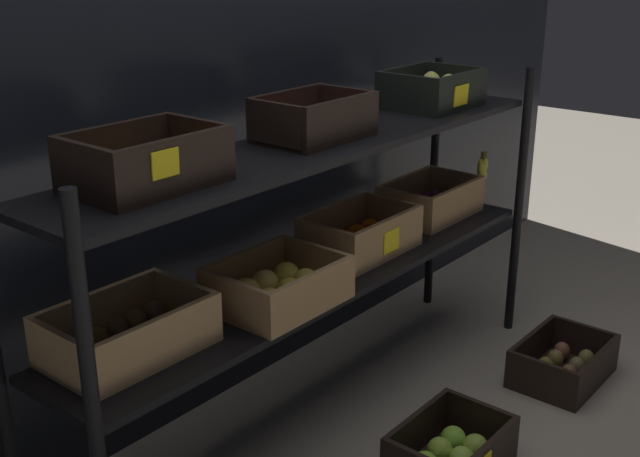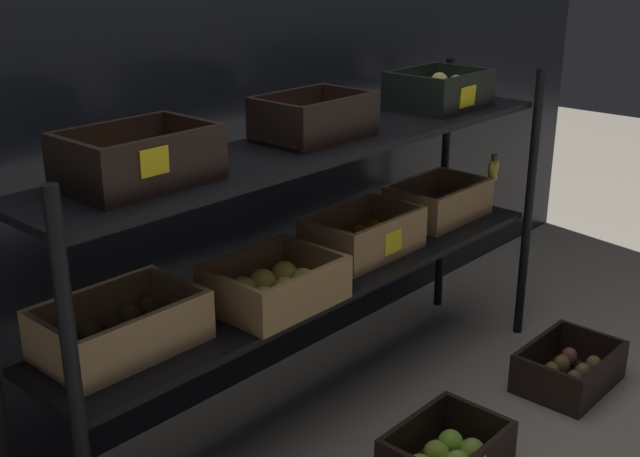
{
  "view_description": "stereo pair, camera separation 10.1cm",
  "coord_description": "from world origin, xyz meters",
  "views": [
    {
      "loc": [
        -1.64,
        -1.35,
        1.38
      ],
      "look_at": [
        0.0,
        0.0,
        0.61
      ],
      "focal_mm": 44.75,
      "sensor_mm": 36.0,
      "label": 1
    },
    {
      "loc": [
        -1.57,
        -1.43,
        1.38
      ],
      "look_at": [
        0.0,
        0.0,
        0.61
      ],
      "focal_mm": 44.75,
      "sensor_mm": 36.0,
      "label": 2
    }
  ],
  "objects": [
    {
      "name": "crate_ground_apple_green",
      "position": [
        0.01,
        -0.46,
        0.05
      ],
      "size": [
        0.33,
        0.24,
        0.14
      ],
      "color": "black",
      "rests_on": "ground_plane"
    },
    {
      "name": "crate_ground_kiwi",
      "position": [
        0.67,
        -0.49,
        0.05
      ],
      "size": [
        0.35,
        0.25,
        0.13
      ],
      "color": "black",
      "rests_on": "ground_plane"
    },
    {
      "name": "ground_plane",
      "position": [
        0.0,
        0.0,
        0.0
      ],
      "size": [
        10.0,
        10.0,
        0.0
      ],
      "primitive_type": "plane",
      "color": "gray"
    },
    {
      "name": "storefront_wall",
      "position": [
        0.0,
        0.38,
        0.87
      ],
      "size": [
        4.21,
        0.12,
        1.73
      ],
      "primitive_type": "cube",
      "color": "black",
      "rests_on": "ground_plane"
    },
    {
      "name": "display_rack",
      "position": [
        -0.0,
        0.01,
        0.65
      ],
      "size": [
        1.91,
        0.39,
        0.99
      ],
      "color": "black",
      "rests_on": "ground_plane"
    }
  ]
}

